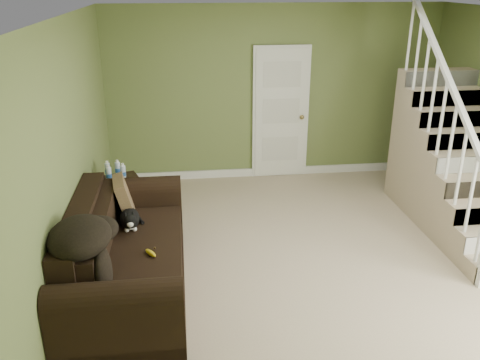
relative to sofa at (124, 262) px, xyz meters
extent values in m
cube|color=tan|center=(2.02, 0.33, -0.36)|extent=(5.00, 5.50, 0.01)
cube|color=white|center=(2.02, 0.33, 2.24)|extent=(5.00, 5.50, 0.01)
cube|color=olive|center=(2.02, 3.08, 0.94)|extent=(5.00, 0.04, 2.60)
cube|color=olive|center=(2.02, -2.42, 0.94)|extent=(5.00, 0.04, 2.60)
cube|color=olive|center=(-0.48, 0.33, 0.94)|extent=(0.04, 5.50, 2.60)
cube|color=white|center=(2.02, 3.05, -0.30)|extent=(5.00, 0.04, 0.12)
cube|color=white|center=(-0.45, 0.33, -0.30)|extent=(0.04, 5.50, 0.12)
cube|color=white|center=(2.12, 3.05, 0.65)|extent=(0.86, 0.05, 2.02)
cube|color=white|center=(2.12, 3.03, 0.64)|extent=(0.78, 0.04, 1.96)
sphere|color=olive|center=(2.44, 2.98, 0.59)|extent=(0.07, 0.07, 0.07)
cylinder|color=white|center=(3.57, 0.14, 0.49)|extent=(0.04, 0.04, 0.90)
cylinder|color=white|center=(3.57, 0.41, 0.69)|extent=(0.04, 0.04, 0.90)
cube|color=tan|center=(4.02, 0.68, 0.04)|extent=(1.00, 0.27, 0.80)
cylinder|color=white|center=(3.57, 0.68, 0.89)|extent=(0.04, 0.04, 0.90)
cube|color=tan|center=(4.02, 0.95, 0.14)|extent=(1.00, 0.27, 1.00)
cylinder|color=white|center=(3.57, 0.95, 1.09)|extent=(0.04, 0.04, 0.90)
cube|color=tan|center=(4.02, 1.22, 0.24)|extent=(1.00, 0.27, 1.20)
cylinder|color=white|center=(3.57, 1.22, 1.29)|extent=(0.04, 0.04, 0.90)
cube|color=tan|center=(4.02, 1.49, 0.34)|extent=(1.00, 0.27, 1.40)
cylinder|color=white|center=(3.57, 1.49, 1.49)|extent=(0.04, 0.04, 0.90)
cube|color=tan|center=(4.02, 1.76, 0.44)|extent=(1.00, 0.27, 1.60)
cylinder|color=white|center=(3.57, 1.76, 1.69)|extent=(0.04, 0.04, 0.90)
cube|color=tan|center=(4.02, 2.03, 0.54)|extent=(1.00, 0.27, 1.80)
cylinder|color=white|center=(3.57, 2.03, 1.89)|extent=(0.04, 0.04, 0.90)
cube|color=white|center=(3.57, 0.95, 1.54)|extent=(0.06, 2.46, 1.84)
cube|color=black|center=(0.05, 0.00, -0.23)|extent=(1.04, 2.42, 0.27)
cube|color=black|center=(0.16, 0.00, 0.03)|extent=(0.79, 1.82, 0.24)
cube|color=black|center=(0.05, -1.07, -0.02)|extent=(1.04, 0.27, 0.68)
cube|color=black|center=(0.05, 1.07, -0.02)|extent=(1.04, 0.27, 0.68)
cylinder|color=black|center=(0.05, -1.07, 0.32)|extent=(1.04, 0.27, 0.27)
cylinder|color=black|center=(0.05, 1.07, 0.32)|extent=(1.04, 0.27, 0.27)
cube|color=black|center=(-0.36, 0.00, 0.25)|extent=(0.22, 1.87, 0.69)
cube|color=black|center=(-0.19, 0.00, 0.33)|extent=(0.15, 1.80, 0.38)
cube|color=black|center=(-0.18, 1.44, -0.04)|extent=(0.69, 0.69, 0.65)
cylinder|color=silver|center=(-0.27, 1.37, 0.38)|extent=(0.06, 0.06, 0.20)
cylinder|color=#2F6AB9|center=(-0.27, 1.37, 0.38)|extent=(0.07, 0.07, 0.05)
cylinder|color=white|center=(-0.27, 1.37, 0.50)|extent=(0.03, 0.03, 0.03)
cylinder|color=silver|center=(-0.11, 1.42, 0.38)|extent=(0.06, 0.06, 0.20)
cylinder|color=#2F6AB9|center=(-0.11, 1.42, 0.38)|extent=(0.07, 0.07, 0.05)
cylinder|color=white|center=(-0.11, 1.42, 0.50)|extent=(0.03, 0.03, 0.03)
cylinder|color=silver|center=(-0.18, 1.54, 0.38)|extent=(0.06, 0.06, 0.20)
cylinder|color=#2F6AB9|center=(-0.18, 1.54, 0.38)|extent=(0.07, 0.07, 0.05)
cylinder|color=white|center=(-0.18, 1.54, 0.50)|extent=(0.03, 0.03, 0.03)
cylinder|color=silver|center=(-0.30, 1.52, 0.38)|extent=(0.06, 0.06, 0.20)
cylinder|color=#2F6AB9|center=(-0.30, 1.52, 0.38)|extent=(0.07, 0.07, 0.05)
cylinder|color=white|center=(-0.30, 1.52, 0.50)|extent=(0.03, 0.03, 0.03)
ellipsoid|color=black|center=(0.04, 0.46, 0.25)|extent=(0.24, 0.37, 0.19)
ellipsoid|color=white|center=(0.04, 0.37, 0.21)|extent=(0.13, 0.16, 0.10)
sphere|color=black|center=(0.04, 0.27, 0.31)|extent=(0.14, 0.14, 0.13)
ellipsoid|color=white|center=(0.04, 0.22, 0.29)|extent=(0.07, 0.06, 0.06)
cone|color=black|center=(0.00, 0.28, 0.38)|extent=(0.05, 0.06, 0.06)
cone|color=black|center=(0.07, 0.28, 0.38)|extent=(0.05, 0.06, 0.06)
cylinder|color=black|center=(0.13, 0.59, 0.17)|extent=(0.13, 0.26, 0.04)
ellipsoid|color=gold|center=(0.27, -0.17, 0.18)|extent=(0.13, 0.17, 0.05)
cube|color=#44311B|center=(-0.03, 0.72, 0.36)|extent=(0.28, 0.47, 0.46)
ellipsoid|color=black|center=(-0.24, -0.63, 0.62)|extent=(0.61, 0.74, 0.27)
camera|label=1|loc=(0.61, -4.38, 2.57)|focal=38.00mm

